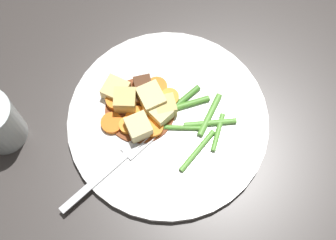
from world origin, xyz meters
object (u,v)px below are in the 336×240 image
Objects in this scene: fork at (114,165)px; carrot_slice_4 at (138,118)px; potato_chunk_2 at (139,127)px; carrot_slice_0 at (154,128)px; potato_chunk_5 at (151,99)px; potato_chunk_3 at (116,90)px; meat_chunk_0 at (139,97)px; carrot_slice_1 at (170,98)px; dinner_plate at (168,122)px; carrot_slice_2 at (128,126)px; potato_chunk_4 at (165,106)px; carrot_slice_3 at (157,87)px; potato_chunk_0 at (161,116)px; meat_chunk_1 at (143,86)px; carrot_slice_5 at (116,101)px; potato_chunk_1 at (126,100)px; carrot_slice_6 at (112,123)px.

carrot_slice_4 is at bearing -94.50° from fork.
carrot_slice_0 is at bearing -151.93° from potato_chunk_2.
potato_chunk_5 is (-0.00, -0.05, 0.00)m from potato_chunk_2.
meat_chunk_0 is (-0.03, -0.00, -0.00)m from potato_chunk_3.
potato_chunk_5 reaches higher than carrot_slice_1.
potato_chunk_5 is (0.03, -0.02, 0.02)m from dinner_plate.
carrot_slice_2 is 0.87× the size of potato_chunk_4.
carrot_slice_4 is at bearing -62.35° from potato_chunk_2.
fork is at bearing 85.50° from carrot_slice_4.
meat_chunk_0 is 0.13× the size of fork.
carrot_slice_3 is 1.17× the size of potato_chunk_0.
meat_chunk_1 reaches higher than carrot_slice_1.
carrot_slice_5 is 0.89× the size of potato_chunk_1.
carrot_slice_4 is at bearing 22.21° from potato_chunk_0.
carrot_slice_1 reaches higher than carrot_slice_2.
potato_chunk_5 is 1.72× the size of meat_chunk_0.
meat_chunk_1 is at bearing -89.17° from carrot_slice_2.
potato_chunk_1 is (0.01, -0.03, 0.01)m from carrot_slice_2.
potato_chunk_1 is at bearing 24.78° from potato_chunk_5.
carrot_slice_5 is at bearing 10.04° from potato_chunk_1.
carrot_slice_0 is 0.08m from potato_chunk_3.
dinner_plate is 8.68× the size of potato_chunk_3.
carrot_slice_2 is at bearing 0.86° from potato_chunk_2.
potato_chunk_2 is 0.88× the size of potato_chunk_5.
potato_chunk_1 is at bearing 12.64° from potato_chunk_4.
potato_chunk_0 is (-0.03, -0.01, 0.01)m from carrot_slice_4.
carrot_slice_4 is 1.35× the size of potato_chunk_0.
fork is at bearing 83.75° from carrot_slice_3.
meat_chunk_1 is (-0.03, -0.02, -0.00)m from potato_chunk_3.
carrot_slice_3 is 1.00× the size of carrot_slice_5.
carrot_slice_1 is 0.03m from potato_chunk_0.
carrot_slice_5 is at bearing -0.50° from potato_chunk_0.
carrot_slice_4 is at bearing 41.36° from potato_chunk_4.
carrot_slice_6 is 0.05m from potato_chunk_3.
potato_chunk_5 is at bearing -178.02° from meat_chunk_0.
carrot_slice_4 is at bearing 101.81° from meat_chunk_1.
carrot_slice_5 is 0.03m from meat_chunk_0.
carrot_slice_4 is at bearing 161.38° from carrot_slice_5.
potato_chunk_0 and potato_chunk_4 have the same top height.
potato_chunk_2 reaches higher than meat_chunk_0.
carrot_slice_4 is at bearing -11.78° from carrot_slice_0.
carrot_slice_6 is 0.07m from potato_chunk_5.
potato_chunk_3 reaches higher than carrot_slice_1.
potato_chunk_0 is at bearing 138.44° from meat_chunk_1.
carrot_slice_1 is 0.04m from meat_chunk_0.
potato_chunk_0 is at bearing 179.50° from carrot_slice_5.
fork is at bearing 76.86° from potato_chunk_2.
potato_chunk_2 is at bearing -179.14° from carrot_slice_2.
potato_chunk_3 is (0.08, 0.02, 0.01)m from carrot_slice_1.
potato_chunk_1 reaches higher than carrot_slice_3.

